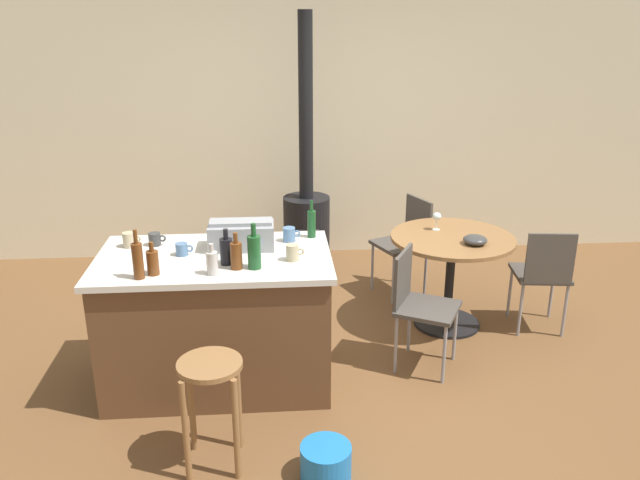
# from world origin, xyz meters

# --- Properties ---
(ground_plane) EXTENTS (8.80, 8.80, 0.00)m
(ground_plane) POSITION_xyz_m (0.00, 0.00, 0.00)
(ground_plane) COLOR brown
(back_wall) EXTENTS (8.00, 0.10, 2.70)m
(back_wall) POSITION_xyz_m (0.00, 2.49, 1.35)
(back_wall) COLOR beige
(back_wall) RESTS_ON ground_plane
(kitchen_island) EXTENTS (1.51, 0.89, 0.92)m
(kitchen_island) POSITION_xyz_m (-0.77, -0.01, 0.46)
(kitchen_island) COLOR brown
(kitchen_island) RESTS_ON ground_plane
(wooden_stool) EXTENTS (0.35, 0.35, 0.65)m
(wooden_stool) POSITION_xyz_m (-0.74, -0.88, 0.48)
(wooden_stool) COLOR olive
(wooden_stool) RESTS_ON ground_plane
(dining_table) EXTENTS (0.96, 0.96, 0.76)m
(dining_table) POSITION_xyz_m (1.00, 0.68, 0.58)
(dining_table) COLOR black
(dining_table) RESTS_ON ground_plane
(folding_chair_near) EXTENTS (0.53, 0.53, 0.86)m
(folding_chair_near) POSITION_xyz_m (0.79, 1.35, 0.51)
(folding_chair_near) COLOR #47423D
(folding_chair_near) RESTS_ON ground_plane
(folding_chair_far) EXTENTS (0.54, 0.54, 0.85)m
(folding_chair_far) POSITION_xyz_m (0.61, 0.09, 0.50)
(folding_chair_far) COLOR #47423D
(folding_chair_far) RESTS_ON ground_plane
(folding_chair_left) EXTENTS (0.44, 0.44, 0.86)m
(folding_chair_left) POSITION_xyz_m (1.69, 0.53, 0.51)
(folding_chair_left) COLOR #47423D
(folding_chair_left) RESTS_ON ground_plane
(wood_stove) EXTENTS (0.44, 0.45, 2.42)m
(wood_stove) POSITION_xyz_m (-0.06, 1.87, 0.58)
(wood_stove) COLOR black
(wood_stove) RESTS_ON ground_plane
(toolbox) EXTENTS (0.43, 0.24, 0.19)m
(toolbox) POSITION_xyz_m (-0.60, 0.13, 1.01)
(toolbox) COLOR gray
(toolbox) RESTS_ON kitchen_island
(bottle_0) EXTENTS (0.06, 0.06, 0.30)m
(bottle_0) POSITION_xyz_m (-1.18, -0.34, 1.03)
(bottle_0) COLOR #603314
(bottle_0) RESTS_ON kitchen_island
(bottle_1) EXTENTS (0.06, 0.06, 0.26)m
(bottle_1) POSITION_xyz_m (-0.12, 0.31, 1.02)
(bottle_1) COLOR #194C23
(bottle_1) RESTS_ON kitchen_island
(bottle_2) EXTENTS (0.08, 0.08, 0.29)m
(bottle_2) POSITION_xyz_m (-0.50, -0.24, 1.03)
(bottle_2) COLOR #194C23
(bottle_2) RESTS_ON kitchen_island
(bottle_3) EXTENTS (0.07, 0.07, 0.19)m
(bottle_3) POSITION_xyz_m (-0.75, -0.31, 0.99)
(bottle_3) COLOR #B7B2AD
(bottle_3) RESTS_ON kitchen_island
(bottle_4) EXTENTS (0.07, 0.07, 0.23)m
(bottle_4) POSITION_xyz_m (-0.61, -0.24, 1.01)
(bottle_4) COLOR #603314
(bottle_4) RESTS_ON kitchen_island
(bottle_5) EXTENTS (0.07, 0.07, 0.20)m
(bottle_5) POSITION_xyz_m (-1.11, -0.29, 1.00)
(bottle_5) COLOR #603314
(bottle_5) RESTS_ON kitchen_island
(bottle_6) EXTENTS (0.08, 0.08, 0.23)m
(bottle_6) POSITION_xyz_m (-0.68, -0.15, 1.01)
(bottle_6) COLOR black
(bottle_6) RESTS_ON kitchen_island
(cup_0) EXTENTS (0.11, 0.08, 0.08)m
(cup_0) POSITION_xyz_m (-0.97, 0.02, 0.96)
(cup_0) COLOR #4C7099
(cup_0) RESTS_ON kitchen_island
(cup_1) EXTENTS (0.12, 0.08, 0.10)m
(cup_1) POSITION_xyz_m (-1.34, 0.21, 0.97)
(cup_1) COLOR tan
(cup_1) RESTS_ON kitchen_island
(cup_2) EXTENTS (0.12, 0.08, 0.09)m
(cup_2) POSITION_xyz_m (-1.18, 0.22, 0.96)
(cup_2) COLOR #383838
(cup_2) RESTS_ON kitchen_island
(cup_3) EXTENTS (0.12, 0.08, 0.11)m
(cup_3) POSITION_xyz_m (-0.27, -0.13, 0.97)
(cup_3) COLOR tan
(cup_3) RESTS_ON kitchen_island
(cup_4) EXTENTS (0.12, 0.08, 0.10)m
(cup_4) POSITION_xyz_m (-0.27, 0.23, 0.97)
(cup_4) COLOR #4C7099
(cup_4) RESTS_ON kitchen_island
(wine_glass) EXTENTS (0.07, 0.07, 0.14)m
(wine_glass) POSITION_xyz_m (0.91, 0.85, 0.87)
(wine_glass) COLOR silver
(wine_glass) RESTS_ON dining_table
(serving_bowl) EXTENTS (0.18, 0.18, 0.07)m
(serving_bowl) POSITION_xyz_m (1.12, 0.49, 0.79)
(serving_bowl) COLOR #383838
(serving_bowl) RESTS_ON dining_table
(plastic_bucket) EXTENTS (0.28, 0.28, 0.20)m
(plastic_bucket) POSITION_xyz_m (-0.13, -1.05, 0.10)
(plastic_bucket) COLOR blue
(plastic_bucket) RESTS_ON ground_plane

